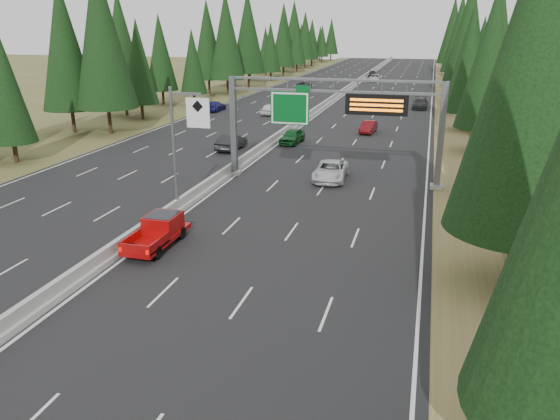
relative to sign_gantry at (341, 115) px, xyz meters
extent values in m
cube|color=black|center=(-8.92, 45.12, -5.23)|extent=(32.00, 260.00, 0.08)
cube|color=olive|center=(8.88, 45.12, -5.24)|extent=(3.60, 260.00, 0.06)
cube|color=#515326|center=(-26.72, 45.12, -5.24)|extent=(3.60, 260.00, 0.06)
cube|color=gray|center=(-8.92, 45.12, -5.04)|extent=(0.70, 260.00, 0.30)
cube|color=gray|center=(-8.92, 45.12, -4.64)|extent=(0.30, 260.00, 0.60)
cube|color=slate|center=(-8.57, 0.12, -1.29)|extent=(0.45, 0.45, 7.80)
cube|color=gray|center=(-8.57, 0.12, -5.04)|extent=(0.90, 0.90, 0.30)
cube|color=slate|center=(7.28, 0.12, -1.29)|extent=(0.45, 0.45, 7.80)
cube|color=gray|center=(7.28, 0.12, -5.04)|extent=(0.90, 0.90, 0.30)
cube|color=slate|center=(-0.64, 0.12, 2.53)|extent=(15.85, 0.35, 0.16)
cube|color=slate|center=(-0.64, 0.12, 1.69)|extent=(15.85, 0.35, 0.16)
cube|color=#054C19|center=(-3.92, -0.13, 0.36)|extent=(3.00, 0.10, 2.50)
cube|color=silver|center=(-3.92, -0.19, 0.36)|extent=(2.85, 0.02, 2.35)
cube|color=#054C19|center=(-2.92, -0.13, 1.86)|extent=(1.10, 0.10, 0.45)
cube|color=black|center=(2.58, -0.18, 0.86)|extent=(4.50, 0.40, 1.50)
cube|color=orange|center=(2.58, -0.40, 1.21)|extent=(3.80, 0.02, 0.18)
cube|color=orange|center=(2.58, -0.40, 0.86)|extent=(3.80, 0.02, 0.18)
cube|color=orange|center=(2.58, -0.40, 0.51)|extent=(3.80, 0.02, 0.18)
cylinder|color=slate|center=(-8.92, -9.88, -1.19)|extent=(0.20, 0.20, 8.00)
cube|color=gray|center=(-8.92, -9.88, -5.09)|extent=(0.50, 0.50, 0.20)
cube|color=slate|center=(-7.92, -9.88, 2.41)|extent=(2.00, 0.15, 0.15)
cube|color=silver|center=(-7.12, -10.00, 1.31)|extent=(1.50, 0.06, 1.80)
cylinder|color=black|center=(10.52, -15.57, -3.82)|extent=(0.40, 0.40, 2.91)
cone|color=black|center=(10.52, -15.57, 5.26)|extent=(6.54, 6.54, 15.26)
cylinder|color=black|center=(11.78, -0.89, -3.97)|extent=(0.40, 0.40, 2.59)
cone|color=black|center=(11.78, -0.89, 4.13)|extent=(5.83, 5.83, 13.61)
cylinder|color=black|center=(14.45, 0.65, -4.38)|extent=(0.40, 0.40, 1.78)
cone|color=black|center=(14.45, 0.65, 1.19)|extent=(4.01, 4.01, 9.35)
cylinder|color=black|center=(11.32, 14.10, -4.06)|extent=(0.40, 0.40, 2.42)
cone|color=black|center=(11.32, 14.10, 3.51)|extent=(5.45, 5.45, 12.72)
cylinder|color=black|center=(16.05, 11.41, -4.33)|extent=(0.40, 0.40, 1.88)
cone|color=black|center=(16.05, 11.41, 1.54)|extent=(4.22, 4.22, 9.85)
cylinder|color=black|center=(10.22, 25.80, -4.17)|extent=(0.40, 0.40, 2.20)
cone|color=black|center=(10.22, 25.80, 2.69)|extent=(4.94, 4.94, 11.53)
cylinder|color=black|center=(15.77, 26.50, -3.80)|extent=(0.40, 0.40, 2.94)
cone|color=black|center=(15.77, 26.50, 5.40)|extent=(6.62, 6.62, 15.46)
cylinder|color=black|center=(10.85, 38.08, -4.12)|extent=(0.40, 0.40, 2.30)
cone|color=black|center=(10.85, 38.08, 3.06)|extent=(5.17, 5.17, 12.06)
cylinder|color=black|center=(14.20, 39.51, -4.14)|extent=(0.40, 0.40, 2.27)
cone|color=black|center=(14.20, 39.51, 2.94)|extent=(5.10, 5.10, 11.89)
cylinder|color=black|center=(11.13, 51.61, -3.78)|extent=(0.40, 0.40, 2.97)
cone|color=black|center=(11.13, 51.61, 5.51)|extent=(6.69, 6.69, 15.61)
cylinder|color=black|center=(15.55, 52.60, -3.88)|extent=(0.40, 0.40, 2.78)
cone|color=black|center=(15.55, 52.60, 4.81)|extent=(6.26, 6.26, 14.60)
cylinder|color=black|center=(11.27, 65.03, -4.20)|extent=(0.40, 0.40, 2.15)
cone|color=black|center=(11.27, 65.03, 2.51)|extent=(4.83, 4.83, 11.27)
cylinder|color=black|center=(15.62, 65.63, -4.37)|extent=(0.40, 0.40, 1.80)
cone|color=black|center=(15.62, 65.63, 1.24)|extent=(4.04, 4.04, 9.43)
cylinder|color=black|center=(10.88, 77.68, -3.86)|extent=(0.40, 0.40, 2.81)
cone|color=black|center=(10.88, 77.68, 4.92)|extent=(6.32, 6.32, 14.76)
cylinder|color=black|center=(15.46, 79.62, -4.18)|extent=(0.40, 0.40, 2.18)
cone|color=black|center=(15.46, 79.62, 2.62)|extent=(4.89, 4.89, 11.42)
cylinder|color=black|center=(11.39, 90.02, -4.30)|extent=(0.40, 0.40, 1.93)
cone|color=black|center=(11.39, 90.02, 1.73)|extent=(4.34, 4.34, 10.13)
cylinder|color=black|center=(15.20, 91.04, -4.37)|extent=(0.40, 0.40, 1.80)
cone|color=black|center=(15.20, 91.04, 1.25)|extent=(4.05, 4.05, 9.45)
cylinder|color=black|center=(10.21, 104.39, -3.81)|extent=(0.40, 0.40, 2.92)
cone|color=black|center=(10.21, 104.39, 5.32)|extent=(6.57, 6.57, 15.33)
cylinder|color=black|center=(14.41, 104.42, -4.06)|extent=(0.40, 0.40, 2.42)
cone|color=black|center=(14.41, 104.42, 3.51)|extent=(5.45, 5.45, 12.71)
cylinder|color=black|center=(10.14, 118.19, -4.18)|extent=(0.40, 0.40, 2.18)
cone|color=black|center=(10.14, 118.19, 2.63)|extent=(4.90, 4.90, 11.43)
cylinder|color=black|center=(15.24, 115.97, -3.90)|extent=(0.40, 0.40, 2.73)
cone|color=black|center=(15.24, 115.97, 4.63)|extent=(6.14, 6.14, 14.34)
cylinder|color=black|center=(11.90, 128.86, -4.18)|extent=(0.40, 0.40, 2.17)
cone|color=black|center=(11.90, 128.86, 2.61)|extent=(4.89, 4.89, 11.41)
cylinder|color=black|center=(14.69, 132.63, -4.02)|extent=(0.40, 0.40, 2.49)
cone|color=black|center=(14.69, 132.63, 3.75)|extent=(5.60, 5.60, 13.06)
cylinder|color=black|center=(10.62, 142.23, -4.26)|extent=(0.40, 0.40, 2.02)
cone|color=black|center=(10.62, 142.23, 2.04)|extent=(4.54, 4.54, 10.59)
cylinder|color=black|center=(15.25, 143.01, -4.26)|extent=(0.40, 0.40, 2.02)
cone|color=black|center=(15.25, 143.01, 2.07)|extent=(4.56, 4.56, 10.63)
cylinder|color=black|center=(10.64, 156.58, -4.30)|extent=(0.40, 0.40, 1.94)
cone|color=black|center=(10.64, 156.58, 1.77)|extent=(4.37, 4.37, 10.19)
cylinder|color=black|center=(15.17, 157.38, -4.27)|extent=(0.40, 0.40, 1.99)
cone|color=black|center=(15.17, 157.38, 1.94)|extent=(4.48, 4.48, 10.45)
cylinder|color=black|center=(-28.75, -0.96, -4.34)|extent=(0.40, 0.40, 1.85)
cone|color=black|center=(-28.75, -0.96, 1.44)|extent=(4.16, 4.16, 9.71)
cylinder|color=black|center=(-28.02, 13.20, -3.79)|extent=(0.40, 0.40, 2.96)
cone|color=black|center=(-28.02, 13.20, 5.48)|extent=(6.67, 6.67, 15.56)
cylinder|color=black|center=(-32.59, 13.03, -3.94)|extent=(0.40, 0.40, 2.66)
cone|color=black|center=(-32.59, 13.03, 4.38)|extent=(5.99, 5.99, 13.97)
cylinder|color=black|center=(-29.81, 23.74, -4.26)|extent=(0.40, 0.40, 2.01)
cone|color=black|center=(-29.81, 23.74, 2.03)|extent=(4.53, 4.53, 10.57)
cylinder|color=black|center=(-33.54, 26.18, -3.98)|extent=(0.40, 0.40, 2.58)
cone|color=black|center=(-33.54, 26.18, 4.08)|extent=(5.80, 5.80, 13.54)
cylinder|color=black|center=(-28.53, 37.56, -4.37)|extent=(0.40, 0.40, 1.81)
cone|color=black|center=(-28.53, 37.56, 1.28)|extent=(4.07, 4.07, 9.49)
cylinder|color=black|center=(-33.74, 37.51, -4.19)|extent=(0.40, 0.40, 2.15)
cone|color=black|center=(-33.74, 37.51, 2.53)|extent=(4.84, 4.84, 11.30)
cylinder|color=black|center=(-28.27, 51.45, -3.89)|extent=(0.40, 0.40, 2.76)
cone|color=black|center=(-28.27, 51.45, 4.74)|extent=(6.21, 6.21, 14.50)
cylinder|color=black|center=(-32.18, 52.48, -3.99)|extent=(0.40, 0.40, 2.57)
cone|color=black|center=(-32.18, 52.48, 4.03)|extent=(5.77, 5.77, 13.47)
cylinder|color=black|center=(-28.37, 63.51, -3.82)|extent=(0.40, 0.40, 2.90)
cone|color=black|center=(-28.37, 63.51, 5.23)|extent=(6.52, 6.52, 15.21)
cylinder|color=black|center=(-33.74, 66.50, -4.32)|extent=(0.40, 0.40, 1.90)
cone|color=black|center=(-33.74, 66.50, 1.62)|extent=(4.28, 4.28, 9.98)
cylinder|color=black|center=(-28.21, 78.51, -4.27)|extent=(0.40, 0.40, 2.00)
cone|color=black|center=(-28.21, 78.51, 1.98)|extent=(4.50, 4.50, 10.50)
cylinder|color=black|center=(-33.43, 79.84, -4.36)|extent=(0.40, 0.40, 1.82)
cone|color=black|center=(-33.43, 79.84, 1.35)|extent=(4.11, 4.11, 9.58)
cylinder|color=black|center=(-28.59, 90.66, -4.09)|extent=(0.40, 0.40, 2.36)
cone|color=black|center=(-28.59, 90.66, 3.30)|extent=(5.32, 5.32, 12.40)
cylinder|color=black|center=(-33.70, 93.08, -4.34)|extent=(0.40, 0.40, 1.85)
cone|color=black|center=(-33.70, 93.08, 1.45)|extent=(4.17, 4.17, 9.73)
cylinder|color=black|center=(-28.30, 103.29, -4.21)|extent=(0.40, 0.40, 2.12)
cone|color=black|center=(-28.30, 103.29, 2.41)|extent=(4.76, 4.76, 11.11)
cylinder|color=black|center=(-32.53, 105.98, -3.87)|extent=(0.40, 0.40, 2.80)
cone|color=black|center=(-32.53, 105.98, 4.90)|extent=(6.31, 6.31, 14.72)
cylinder|color=black|center=(-29.47, 118.11, -4.02)|extent=(0.40, 0.40, 2.51)
cone|color=black|center=(-29.47, 118.11, 3.82)|extent=(5.64, 5.64, 13.16)
cylinder|color=black|center=(-33.04, 119.48, -3.77)|extent=(0.40, 0.40, 2.99)
cone|color=black|center=(-33.04, 119.48, 5.57)|extent=(6.73, 6.73, 15.70)
cylinder|color=black|center=(-29.81, 129.20, -4.30)|extent=(0.40, 0.40, 1.94)
cone|color=black|center=(-29.81, 129.20, 1.76)|extent=(4.36, 4.36, 10.18)
cylinder|color=black|center=(-33.48, 130.55, -4.27)|extent=(0.40, 0.40, 2.00)
cone|color=black|center=(-33.48, 130.55, 1.99)|extent=(4.50, 4.50, 10.51)
cylinder|color=black|center=(-29.87, 145.51, -4.30)|extent=(0.40, 0.40, 1.93)
cone|color=black|center=(-29.87, 145.51, 1.74)|extent=(4.35, 4.35, 10.15)
cylinder|color=black|center=(-33.05, 144.27, -4.15)|extent=(0.40, 0.40, 2.24)
cone|color=black|center=(-33.05, 144.27, 2.85)|extent=(5.04, 5.04, 11.76)
cylinder|color=black|center=(-28.88, 156.97, -4.13)|extent=(0.40, 0.40, 2.28)
cone|color=black|center=(-28.88, 156.97, 3.00)|extent=(5.13, 5.13, 11.97)
cylinder|color=black|center=(-32.62, 156.00, -4.32)|extent=(0.40, 0.40, 1.89)
cone|color=black|center=(-32.62, 156.00, 1.58)|extent=(4.25, 4.25, 9.92)
imported|color=silver|center=(-0.73, 0.49, -4.46)|extent=(2.59, 5.31, 1.45)
cylinder|color=black|center=(-8.17, -17.10, -4.83)|extent=(0.27, 0.71, 0.71)
cylinder|color=black|center=(-6.66, -17.10, -4.83)|extent=(0.27, 0.71, 0.71)
cylinder|color=black|center=(-8.17, -14.17, -4.83)|extent=(0.27, 0.71, 0.71)
cylinder|color=black|center=(-6.66, -14.17, -4.83)|extent=(0.27, 0.71, 0.71)
cube|color=#A20A0A|center=(-7.42, -15.59, -4.70)|extent=(1.78, 4.98, 0.27)
cube|color=#A20A0A|center=(-7.42, -14.79, -4.08)|extent=(1.69, 1.96, 0.98)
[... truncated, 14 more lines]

